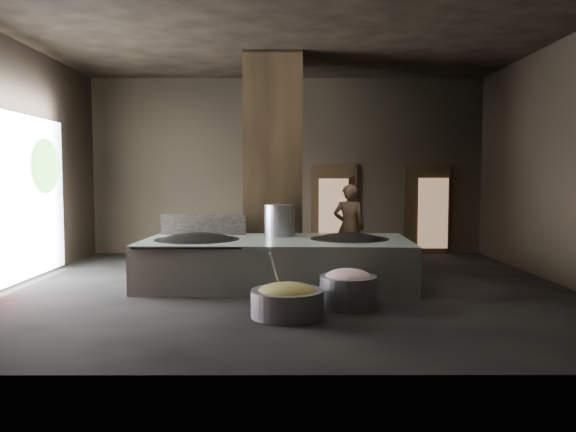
{
  "coord_description": "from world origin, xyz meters",
  "views": [
    {
      "loc": [
        -0.02,
        -9.99,
        1.98
      ],
      "look_at": [
        0.01,
        0.49,
        1.25
      ],
      "focal_mm": 35.0,
      "sensor_mm": 36.0,
      "label": 1
    }
  ],
  "objects_px": {
    "cook": "(349,227)",
    "veg_basin": "(287,303)",
    "wok_right": "(349,244)",
    "wok_left": "(197,244)",
    "hearth_platform": "(276,262)",
    "meat_basin": "(348,291)",
    "stock_pot": "(279,221)"
  },
  "relations": [
    {
      "from": "cook",
      "to": "veg_basin",
      "type": "distance_m",
      "value": 4.38
    },
    {
      "from": "veg_basin",
      "to": "wok_right",
      "type": "bearing_deg",
      "value": 64.74
    },
    {
      "from": "wok_left",
      "to": "cook",
      "type": "bearing_deg",
      "value": 30.66
    },
    {
      "from": "hearth_platform",
      "to": "wok_right",
      "type": "distance_m",
      "value": 1.39
    },
    {
      "from": "cook",
      "to": "meat_basin",
      "type": "relative_size",
      "value": 2.1
    },
    {
      "from": "wok_right",
      "to": "meat_basin",
      "type": "relative_size",
      "value": 1.63
    },
    {
      "from": "wok_left",
      "to": "wok_right",
      "type": "distance_m",
      "value": 2.8
    },
    {
      "from": "stock_pot",
      "to": "meat_basin",
      "type": "distance_m",
      "value": 2.74
    },
    {
      "from": "wok_right",
      "to": "stock_pot",
      "type": "relative_size",
      "value": 2.25
    },
    {
      "from": "wok_right",
      "to": "wok_left",
      "type": "bearing_deg",
      "value": -177.95
    },
    {
      "from": "wok_right",
      "to": "stock_pot",
      "type": "height_order",
      "value": "stock_pot"
    },
    {
      "from": "cook",
      "to": "veg_basin",
      "type": "bearing_deg",
      "value": 77.59
    },
    {
      "from": "meat_basin",
      "to": "hearth_platform",
      "type": "bearing_deg",
      "value": 122.08
    },
    {
      "from": "cook",
      "to": "stock_pot",
      "type": "bearing_deg",
      "value": 43.77
    },
    {
      "from": "wok_left",
      "to": "stock_pot",
      "type": "xyz_separation_m",
      "value": [
        1.5,
        0.6,
        0.38
      ]
    },
    {
      "from": "hearth_platform",
      "to": "cook",
      "type": "bearing_deg",
      "value": 50.64
    },
    {
      "from": "stock_pot",
      "to": "cook",
      "type": "height_order",
      "value": "cook"
    },
    {
      "from": "wok_left",
      "to": "cook",
      "type": "distance_m",
      "value": 3.46
    },
    {
      "from": "hearth_platform",
      "to": "cook",
      "type": "height_order",
      "value": "cook"
    },
    {
      "from": "stock_pot",
      "to": "veg_basin",
      "type": "height_order",
      "value": "stock_pot"
    },
    {
      "from": "veg_basin",
      "to": "meat_basin",
      "type": "bearing_deg",
      "value": 32.4
    },
    {
      "from": "hearth_platform",
      "to": "stock_pot",
      "type": "bearing_deg",
      "value": 87.11
    },
    {
      "from": "stock_pot",
      "to": "meat_basin",
      "type": "height_order",
      "value": "stock_pot"
    },
    {
      "from": "hearth_platform",
      "to": "wok_left",
      "type": "bearing_deg",
      "value": -175.73
    },
    {
      "from": "stock_pot",
      "to": "cook",
      "type": "bearing_deg",
      "value": 38.28
    },
    {
      "from": "cook",
      "to": "veg_basin",
      "type": "xyz_separation_m",
      "value": [
        -1.33,
        -4.11,
        -0.72
      ]
    },
    {
      "from": "veg_basin",
      "to": "hearth_platform",
      "type": "bearing_deg",
      "value": 94.71
    },
    {
      "from": "veg_basin",
      "to": "cook",
      "type": "bearing_deg",
      "value": 72.09
    },
    {
      "from": "cook",
      "to": "veg_basin",
      "type": "relative_size",
      "value": 1.76
    },
    {
      "from": "wok_left",
      "to": "hearth_platform",
      "type": "bearing_deg",
      "value": 1.97
    },
    {
      "from": "hearth_platform",
      "to": "stock_pot",
      "type": "xyz_separation_m",
      "value": [
        0.05,
        0.55,
        0.71
      ]
    },
    {
      "from": "wok_right",
      "to": "veg_basin",
      "type": "xyz_separation_m",
      "value": [
        -1.15,
        -2.44,
        -0.56
      ]
    }
  ]
}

